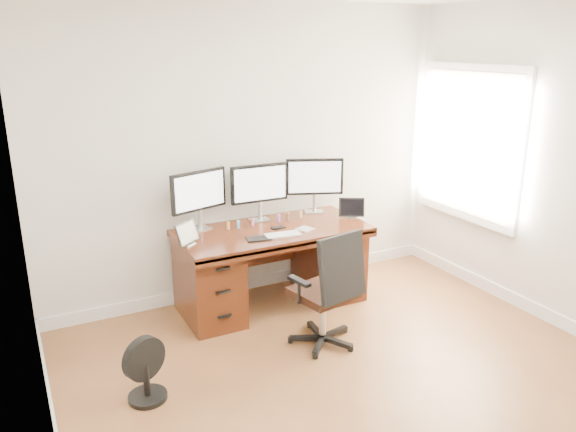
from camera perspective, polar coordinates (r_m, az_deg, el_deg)
name	(u,v)px	position (r m, az deg, el deg)	size (l,w,h in m)	color
ground	(392,414)	(3.97, 10.54, -19.15)	(4.50, 4.50, 0.00)	brown
back_wall	(251,154)	(5.24, -3.77, 6.35)	(4.00, 0.10, 2.70)	silver
desk	(271,264)	(5.14, -1.69, -4.86)	(1.70, 0.80, 0.75)	#471E0E
office_chair	(327,308)	(4.51, 3.96, -9.36)	(0.61, 0.61, 0.97)	black
floor_fan	(146,371)	(4.04, -14.27, -14.97)	(0.31, 0.27, 0.46)	black
monitor_left	(199,193)	(4.94, -9.05, 2.33)	(0.54, 0.19, 0.53)	silver
monitor_center	(260,185)	(5.14, -2.91, 3.12)	(0.55, 0.14, 0.53)	silver
monitor_right	(315,179)	(5.39, 2.72, 3.81)	(0.52, 0.24, 0.53)	silver
tablet_left	(188,235)	(4.65, -10.17, -1.86)	(0.23, 0.20, 0.19)	silver
tablet_right	(352,209)	(5.31, 6.53, 0.71)	(0.24, 0.18, 0.19)	silver
keyboard	(283,235)	(4.82, -0.54, -1.91)	(0.30, 0.13, 0.01)	white
trackpad	(305,229)	(4.97, 1.74, -1.32)	(0.13, 0.13, 0.01)	#BABDC2
drawing_tablet	(259,239)	(4.74, -3.00, -2.30)	(0.20, 0.13, 0.01)	black
phone	(279,228)	(5.00, -0.97, -1.20)	(0.13, 0.06, 0.01)	black
figurine_orange	(228,225)	(4.98, -6.09, -0.94)	(0.03, 0.03, 0.08)	orange
figurine_blue	(238,224)	(5.01, -5.09, -0.79)	(0.03, 0.03, 0.08)	#5DAAE7
figurine_pink	(252,222)	(5.06, -3.63, -0.56)	(0.03, 0.03, 0.08)	pink
figurine_purple	(279,217)	(5.17, -0.93, -0.15)	(0.03, 0.03, 0.08)	#B764E2
figurine_brown	(288,216)	(5.21, 0.01, -0.01)	(0.03, 0.03, 0.08)	#926E4C
figurine_yellow	(301,214)	(5.27, 1.29, 0.19)	(0.03, 0.03, 0.08)	#E4C97D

